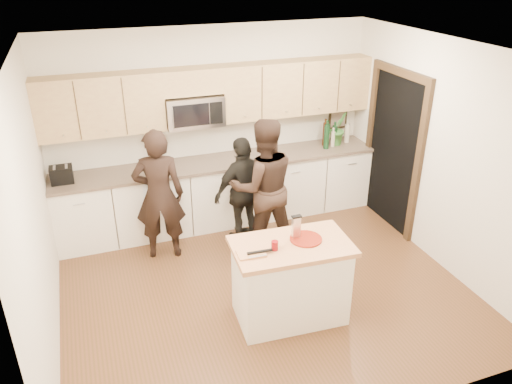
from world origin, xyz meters
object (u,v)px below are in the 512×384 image
object	(u,v)px
island	(290,281)
woman_center	(263,187)
toaster	(62,175)
woman_left	(159,195)
woman_right	(244,191)

from	to	relation	value
island	woman_center	bearing A→B (deg)	84.82
toaster	woman_left	distance (m)	1.25
woman_center	toaster	bearing A→B (deg)	-15.23
island	woman_right	bearing A→B (deg)	92.13
toaster	woman_right	size ratio (longest dim) A/B	0.18
woman_left	woman_right	world-z (taller)	woman_left
toaster	woman_left	xyz separation A→B (m)	(1.09, -0.59, -0.20)
toaster	island	bearing A→B (deg)	-46.49
toaster	woman_center	size ratio (longest dim) A/B	0.15
island	woman_left	distance (m)	2.00
island	woman_center	xyz separation A→B (m)	(0.21, 1.38, 0.43)
woman_left	woman_center	xyz separation A→B (m)	(1.26, -0.28, 0.04)
toaster	woman_center	distance (m)	2.51
woman_left	woman_right	distance (m)	1.09
woman_left	toaster	bearing A→B (deg)	-17.06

